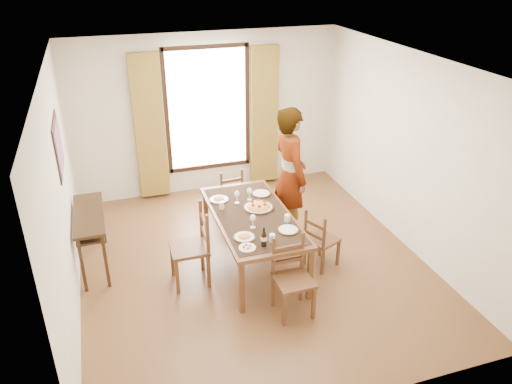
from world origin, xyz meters
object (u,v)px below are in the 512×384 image
object	(u,v)px
dining_table	(253,218)
pasta_platter	(259,205)
man	(290,175)
console_table	(89,221)

from	to	relation	value
dining_table	pasta_platter	bearing A→B (deg)	46.84
man	console_table	bearing A→B (deg)	83.87
dining_table	pasta_platter	world-z (taller)	pasta_platter
dining_table	man	distance (m)	0.93
console_table	man	distance (m)	2.77
console_table	dining_table	bearing A→B (deg)	-16.65
console_table	dining_table	distance (m)	2.12
man	dining_table	bearing A→B (deg)	121.65
console_table	pasta_platter	size ratio (longest dim) A/B	3.00
console_table	dining_table	world-z (taller)	console_table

